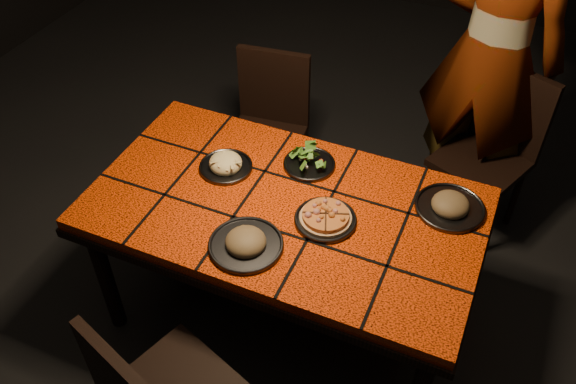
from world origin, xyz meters
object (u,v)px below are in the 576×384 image
at_px(chair_far_left, 269,120).
at_px(diner, 492,55).
at_px(dining_table, 285,217).
at_px(plate_pizza, 325,218).
at_px(chair_far_right, 493,143).
at_px(plate_pasta, 226,165).

height_order(chair_far_left, diner, diner).
bearing_deg(dining_table, plate_pizza, -7.53).
height_order(diner, plate_pizza, diner).
bearing_deg(chair_far_right, dining_table, -101.73).
relative_size(dining_table, chair_far_left, 1.85).
bearing_deg(chair_far_left, diner, 12.34).
bearing_deg(plate_pizza, dining_table, 172.47).
height_order(chair_far_right, diner, diner).
bearing_deg(plate_pasta, plate_pizza, -13.82).
distance_m(plate_pizza, plate_pasta, 0.53).
distance_m(dining_table, diner, 1.33).
xyz_separation_m(dining_table, chair_far_right, (0.71, 1.05, -0.15)).
height_order(dining_table, plate_pizza, plate_pizza).
xyz_separation_m(dining_table, diner, (0.59, 1.16, 0.28)).
bearing_deg(plate_pizza, plate_pasta, 166.18).
relative_size(chair_far_left, chair_far_right, 0.95).
distance_m(dining_table, chair_far_left, 0.93).
xyz_separation_m(chair_far_right, plate_pizza, (-0.53, -1.07, 0.24)).
bearing_deg(chair_far_left, plate_pizza, -59.57).
height_order(plate_pizza, plate_pasta, plate_pasta).
distance_m(dining_table, plate_pasta, 0.35).
height_order(chair_far_left, plate_pizza, chair_far_left).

